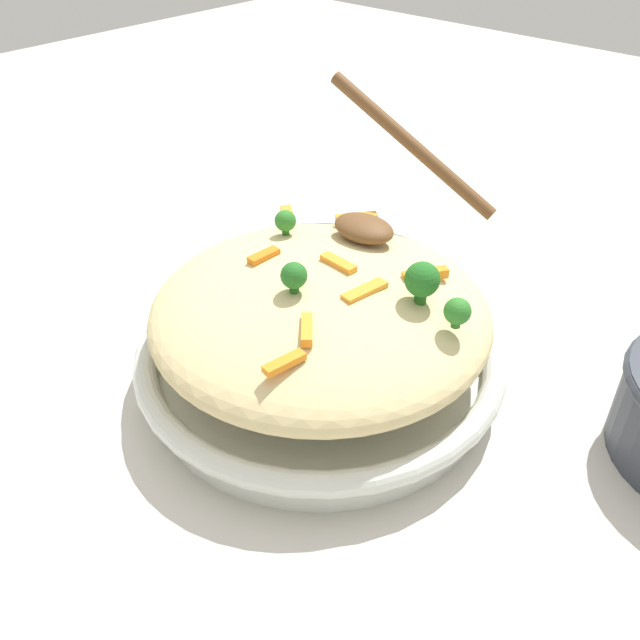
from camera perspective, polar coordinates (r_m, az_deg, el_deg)
The scene contains 16 objects.
ground_plane at distance 0.58m, azimuth -0.00°, elevation -5.05°, with size 2.40×2.40×0.00m, color beige.
serving_bowl at distance 0.57m, azimuth -0.00°, elevation -3.28°, with size 0.31×0.31×0.04m.
pasta_mound at distance 0.54m, azimuth -0.00°, elevation 0.69°, with size 0.27×0.27×0.07m, color #DBC689.
carrot_piece_0 at distance 0.53m, azimuth 1.88°, elevation 4.60°, with size 0.03×0.01×0.01m, color orange.
carrot_piece_1 at distance 0.44m, azimuth -3.04°, elevation -3.63°, with size 0.03×0.01×0.01m, color orange.
carrot_piece_2 at distance 0.47m, azimuth -1.12°, elevation -0.82°, with size 0.03×0.01×0.01m, color orange.
carrot_piece_3 at distance 0.53m, azimuth 8.90°, elevation 3.81°, with size 0.04×0.01×0.01m, color orange.
carrot_piece_4 at distance 0.61m, azimuth 3.11°, elevation 8.62°, with size 0.04×0.01×0.01m, color orange.
carrot_piece_5 at distance 0.62m, azimuth -2.75°, elevation 8.89°, with size 0.03×0.01×0.01m, color orange.
carrot_piece_6 at distance 0.50m, azimuth 3.81°, elevation 2.43°, with size 0.04×0.01×0.01m, color orange.
carrot_piece_7 at distance 0.55m, azimuth -4.78°, elevation 5.34°, with size 0.03×0.01×0.01m, color orange.
broccoli_floret_0 at distance 0.49m, azimuth -1.83°, elevation 3.54°, with size 0.02×0.02×0.03m.
broccoli_floret_1 at distance 0.59m, azimuth -2.95°, elevation 8.35°, with size 0.02×0.02×0.02m.
broccoli_floret_2 at distance 0.48m, azimuth 11.56°, elevation 0.70°, with size 0.02×0.02×0.02m.
broccoli_floret_3 at distance 0.50m, azimuth 8.64°, elevation 3.35°, with size 0.03×0.03×0.03m.
serving_spoon at distance 0.59m, azimuth 5.44°, elevation 10.59°, with size 0.17×0.12×0.11m.
Camera 1 is at (-0.29, 0.33, 0.38)m, focal length 37.80 mm.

